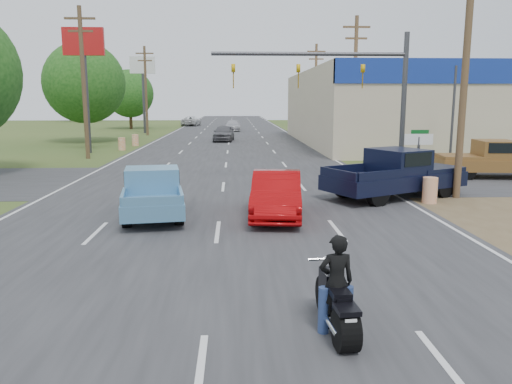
{
  "coord_description": "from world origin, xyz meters",
  "views": [
    {
      "loc": [
        0.52,
        -6.49,
        3.85
      ],
      "look_at": [
        1.13,
        7.53,
        1.3
      ],
      "focal_mm": 35.0,
      "sensor_mm": 36.0,
      "label": 1
    }
  ],
  "objects_px": {
    "distant_car_grey": "(224,133)",
    "red_convertible": "(276,195)",
    "motorcycle": "(336,307)",
    "navy_pickup": "(398,173)",
    "blue_pickup": "(153,191)",
    "rider": "(336,287)",
    "distant_car_silver": "(233,126)",
    "distant_car_white": "(191,121)",
    "brown_pickup": "(493,159)"
  },
  "relations": [
    {
      "from": "distant_car_grey",
      "to": "red_convertible",
      "type": "bearing_deg",
      "value": -81.64
    },
    {
      "from": "motorcycle",
      "to": "navy_pickup",
      "type": "xyz_separation_m",
      "value": [
        4.93,
        11.98,
        0.51
      ]
    },
    {
      "from": "red_convertible",
      "to": "distant_car_grey",
      "type": "xyz_separation_m",
      "value": [
        -2.42,
        32.83,
        0.04
      ]
    },
    {
      "from": "blue_pickup",
      "to": "distant_car_grey",
      "type": "relative_size",
      "value": 1.11
    },
    {
      "from": "red_convertible",
      "to": "motorcycle",
      "type": "bearing_deg",
      "value": -82.64
    },
    {
      "from": "motorcycle",
      "to": "rider",
      "type": "bearing_deg",
      "value": 90.0
    },
    {
      "from": "blue_pickup",
      "to": "distant_car_grey",
      "type": "height_order",
      "value": "blue_pickup"
    },
    {
      "from": "navy_pickup",
      "to": "distant_car_silver",
      "type": "relative_size",
      "value": 1.32
    },
    {
      "from": "distant_car_grey",
      "to": "distant_car_white",
      "type": "bearing_deg",
      "value": 104.53
    },
    {
      "from": "blue_pickup",
      "to": "rider",
      "type": "bearing_deg",
      "value": -72.69
    },
    {
      "from": "blue_pickup",
      "to": "brown_pickup",
      "type": "xyz_separation_m",
      "value": [
        16.04,
        7.89,
        0.14
      ]
    },
    {
      "from": "distant_car_silver",
      "to": "distant_car_white",
      "type": "xyz_separation_m",
      "value": [
        -6.7,
        14.71,
        0.05
      ]
    },
    {
      "from": "distant_car_grey",
      "to": "blue_pickup",
      "type": "bearing_deg",
      "value": -89.02
    },
    {
      "from": "navy_pickup",
      "to": "distant_car_white",
      "type": "xyz_separation_m",
      "value": [
        -13.5,
        61.55,
        -0.24
      ]
    },
    {
      "from": "distant_car_grey",
      "to": "brown_pickup",
      "type": "bearing_deg",
      "value": -55.66
    },
    {
      "from": "distant_car_grey",
      "to": "distant_car_white",
      "type": "relative_size",
      "value": 0.86
    },
    {
      "from": "blue_pickup",
      "to": "distant_car_grey",
      "type": "distance_m",
      "value": 32.42
    },
    {
      "from": "blue_pickup",
      "to": "distant_car_white",
      "type": "height_order",
      "value": "blue_pickup"
    },
    {
      "from": "red_convertible",
      "to": "motorcycle",
      "type": "distance_m",
      "value": 8.71
    },
    {
      "from": "distant_car_white",
      "to": "blue_pickup",
      "type": "bearing_deg",
      "value": 99.69
    },
    {
      "from": "distant_car_silver",
      "to": "navy_pickup",
      "type": "bearing_deg",
      "value": -82.5
    },
    {
      "from": "motorcycle",
      "to": "brown_pickup",
      "type": "xyz_separation_m",
      "value": [
        11.56,
        17.05,
        0.48
      ]
    },
    {
      "from": "blue_pickup",
      "to": "navy_pickup",
      "type": "distance_m",
      "value": 9.83
    },
    {
      "from": "red_convertible",
      "to": "rider",
      "type": "bearing_deg",
      "value": -82.66
    },
    {
      "from": "motorcycle",
      "to": "blue_pickup",
      "type": "xyz_separation_m",
      "value": [
        -4.48,
        9.16,
        0.34
      ]
    },
    {
      "from": "motorcycle",
      "to": "navy_pickup",
      "type": "height_order",
      "value": "navy_pickup"
    },
    {
      "from": "motorcycle",
      "to": "rider",
      "type": "height_order",
      "value": "rider"
    },
    {
      "from": "red_convertible",
      "to": "distant_car_grey",
      "type": "height_order",
      "value": "distant_car_grey"
    },
    {
      "from": "motorcycle",
      "to": "brown_pickup",
      "type": "height_order",
      "value": "brown_pickup"
    },
    {
      "from": "blue_pickup",
      "to": "brown_pickup",
      "type": "bearing_deg",
      "value": 17.31
    },
    {
      "from": "brown_pickup",
      "to": "distant_car_silver",
      "type": "xyz_separation_m",
      "value": [
        -13.43,
        41.77,
        -0.27
      ]
    },
    {
      "from": "rider",
      "to": "navy_pickup",
      "type": "xyz_separation_m",
      "value": [
        4.94,
        11.93,
        0.19
      ]
    },
    {
      "from": "rider",
      "to": "distant_car_silver",
      "type": "xyz_separation_m",
      "value": [
        -1.86,
        58.76,
        -0.11
      ]
    },
    {
      "from": "brown_pickup",
      "to": "distant_car_silver",
      "type": "distance_m",
      "value": 43.87
    },
    {
      "from": "rider",
      "to": "brown_pickup",
      "type": "relative_size",
      "value": 0.27
    },
    {
      "from": "red_convertible",
      "to": "distant_car_grey",
      "type": "relative_size",
      "value": 0.98
    },
    {
      "from": "motorcycle",
      "to": "distant_car_white",
      "type": "height_order",
      "value": "distant_car_white"
    },
    {
      "from": "motorcycle",
      "to": "rider",
      "type": "relative_size",
      "value": 1.34
    },
    {
      "from": "navy_pickup",
      "to": "brown_pickup",
      "type": "bearing_deg",
      "value": 100.42
    },
    {
      "from": "motorcycle",
      "to": "brown_pickup",
      "type": "distance_m",
      "value": 20.6
    },
    {
      "from": "navy_pickup",
      "to": "distant_car_grey",
      "type": "xyz_separation_m",
      "value": [
        -7.63,
        29.55,
        -0.2
      ]
    },
    {
      "from": "brown_pickup",
      "to": "distant_car_white",
      "type": "relative_size",
      "value": 1.11
    },
    {
      "from": "red_convertible",
      "to": "distant_car_grey",
      "type": "distance_m",
      "value": 32.92
    },
    {
      "from": "red_convertible",
      "to": "blue_pickup",
      "type": "distance_m",
      "value": 4.23
    },
    {
      "from": "distant_car_silver",
      "to": "brown_pickup",
      "type": "bearing_deg",
      "value": -72.94
    },
    {
      "from": "red_convertible",
      "to": "motorcycle",
      "type": "relative_size",
      "value": 2.12
    },
    {
      "from": "rider",
      "to": "distant_car_silver",
      "type": "height_order",
      "value": "rider"
    },
    {
      "from": "rider",
      "to": "blue_pickup",
      "type": "height_order",
      "value": "blue_pickup"
    },
    {
      "from": "motorcycle",
      "to": "distant_car_white",
      "type": "bearing_deg",
      "value": 92.51
    },
    {
      "from": "distant_car_white",
      "to": "red_convertible",
      "type": "bearing_deg",
      "value": 103.35
    }
  ]
}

